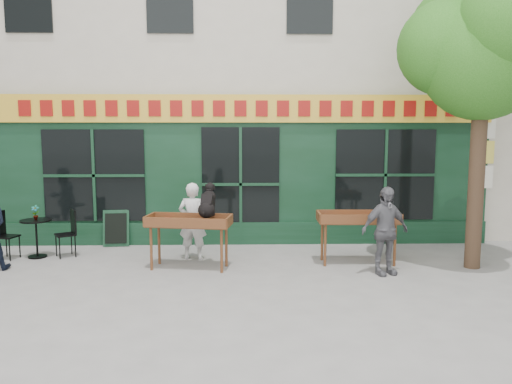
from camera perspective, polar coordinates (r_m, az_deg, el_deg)
ground at (r=8.98m, az=-1.82°, el=-9.31°), size 80.00×80.00×0.00m
building at (r=14.79m, az=-1.73°, el=16.56°), size 14.00×7.26×10.00m
street_tree at (r=10.06m, az=24.68°, el=15.46°), size 3.05×2.90×5.60m
book_cart_center at (r=9.21m, az=-7.67°, el=-3.69°), size 1.58×0.85×0.99m
dog at (r=9.05m, az=-5.55°, el=-0.84°), size 0.43×0.65×0.60m
woman at (r=9.85m, az=-7.26°, el=-3.33°), size 0.61×0.45×1.52m
book_cart_right at (r=9.68m, az=11.60°, el=-3.25°), size 1.52×0.66×0.99m
man_right at (r=9.04m, az=14.52°, el=-4.31°), size 0.99×0.65×1.56m
bistro_table at (r=10.87m, az=-23.82°, el=-4.07°), size 0.60×0.60×0.76m
bistro_chair_left at (r=11.05m, az=-26.95°, el=-3.99°), size 0.43×0.43×0.95m
bistro_chair_right at (r=10.74m, az=-20.53°, el=-3.97°), size 0.50×0.50×0.95m
potted_plant at (r=10.81m, az=-23.92°, el=-2.15°), size 0.16×0.11×0.30m
chalkboard at (r=11.36m, az=-15.71°, el=-4.01°), size 0.57×0.24×0.79m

